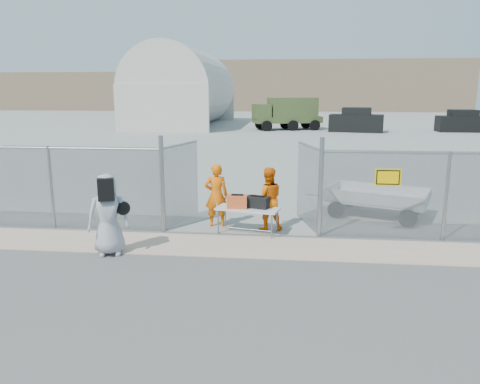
# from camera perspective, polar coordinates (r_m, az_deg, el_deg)

# --- Properties ---
(ground) EXTENTS (160.00, 160.00, 0.00)m
(ground) POSITION_cam_1_polar(r_m,az_deg,el_deg) (10.18, -1.21, -8.45)
(ground) COLOR #4F4E4E
(tarmac_inside) EXTENTS (160.00, 80.00, 0.01)m
(tarmac_inside) POSITION_cam_1_polar(r_m,az_deg,el_deg) (51.58, 4.78, 8.19)
(tarmac_inside) COLOR gray
(tarmac_inside) RESTS_ON ground
(dirt_strip) EXTENTS (44.00, 1.60, 0.01)m
(dirt_strip) POSITION_cam_1_polar(r_m,az_deg,el_deg) (11.11, -0.55, -6.61)
(dirt_strip) COLOR #C6A98D
(dirt_strip) RESTS_ON ground
(distant_hills) EXTENTS (140.00, 6.00, 9.00)m
(distant_hills) POSITION_cam_1_polar(r_m,az_deg,el_deg) (87.53, 8.80, 12.67)
(distant_hills) COLOR #7F684F
(distant_hills) RESTS_ON ground
(chain_link_fence) EXTENTS (40.00, 0.20, 2.20)m
(chain_link_fence) POSITION_cam_1_polar(r_m,az_deg,el_deg) (11.77, 0.00, 0.00)
(chain_link_fence) COLOR gray
(chain_link_fence) RESTS_ON ground
(quonset_hangar) EXTENTS (9.00, 18.00, 8.00)m
(quonset_hangar) POSITION_cam_1_polar(r_m,az_deg,el_deg) (50.70, -6.85, 12.59)
(quonset_hangar) COLOR beige
(quonset_hangar) RESTS_ON ground
(folding_table) EXTENTS (1.69, 0.98, 0.67)m
(folding_table) POSITION_cam_1_polar(r_m,az_deg,el_deg) (12.01, 0.93, -3.51)
(folding_table) COLOR silver
(folding_table) RESTS_ON ground
(orange_bag) EXTENTS (0.51, 0.34, 0.32)m
(orange_bag) POSITION_cam_1_polar(r_m,az_deg,el_deg) (11.91, -0.33, -1.18)
(orange_bag) COLOR #E95B28
(orange_bag) RESTS_ON folding_table
(black_duffel) EXTENTS (0.66, 0.50, 0.28)m
(black_duffel) POSITION_cam_1_polar(r_m,az_deg,el_deg) (11.93, 2.14, -1.24)
(black_duffel) COLOR black
(black_duffel) RESTS_ON folding_table
(security_worker_left) EXTENTS (0.68, 0.49, 1.72)m
(security_worker_left) POSITION_cam_1_polar(r_m,az_deg,el_deg) (12.52, -2.90, -0.41)
(security_worker_left) COLOR orange
(security_worker_left) RESTS_ON ground
(security_worker_right) EXTENTS (0.92, 0.79, 1.67)m
(security_worker_right) POSITION_cam_1_polar(r_m,az_deg,el_deg) (12.22, 3.39, -0.85)
(security_worker_right) COLOR orange
(security_worker_right) RESTS_ON ground
(visitor) EXTENTS (1.04, 0.84, 1.83)m
(visitor) POSITION_cam_1_polar(r_m,az_deg,el_deg) (10.75, -15.78, -2.66)
(visitor) COLOR #A1A1A8
(visitor) RESTS_ON ground
(utility_trailer) EXTENTS (4.05, 3.06, 0.88)m
(utility_trailer) POSITION_cam_1_polar(r_m,az_deg,el_deg) (14.23, 16.39, -1.09)
(utility_trailer) COLOR silver
(utility_trailer) RESTS_ON ground
(military_truck) EXTENTS (6.67, 4.15, 2.98)m
(military_truck) POSITION_cam_1_polar(r_m,az_deg,el_deg) (44.63, 5.78, 9.46)
(military_truck) COLOR #455629
(military_truck) RESTS_ON ground
(parked_vehicle_near) EXTENTS (4.98, 3.04, 2.10)m
(parked_vehicle_near) POSITION_cam_1_polar(r_m,az_deg,el_deg) (43.42, 14.00, 8.50)
(parked_vehicle_near) COLOR black
(parked_vehicle_near) RESTS_ON ground
(parked_vehicle_mid) EXTENTS (4.26, 1.96, 1.92)m
(parked_vehicle_mid) POSITION_cam_1_polar(r_m,az_deg,el_deg) (46.60, 25.46, 7.81)
(parked_vehicle_mid) COLOR black
(parked_vehicle_mid) RESTS_ON ground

